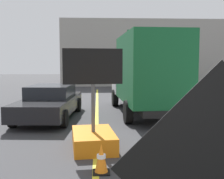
# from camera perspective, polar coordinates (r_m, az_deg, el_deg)

# --- Properties ---
(lane_center_stripe) EXTENTS (0.14, 36.00, 0.01)m
(lane_center_stripe) POSITION_cam_1_polar(r_m,az_deg,el_deg) (6.88, -3.30, -14.21)
(lane_center_stripe) COLOR yellow
(lane_center_stripe) RESTS_ON ground
(roadwork_sign) EXTENTS (1.63, 0.08, 2.33)m
(roadwork_sign) POSITION_cam_1_polar(r_m,az_deg,el_deg) (2.37, 20.61, -15.62)
(roadwork_sign) COLOR #593819
(roadwork_sign) RESTS_ON ground
(arrow_board_trailer) EXTENTS (1.60, 1.91, 2.70)m
(arrow_board_trailer) POSITION_cam_1_polar(r_m,az_deg,el_deg) (7.69, -3.84, -8.37)
(arrow_board_trailer) COLOR orange
(arrow_board_trailer) RESTS_ON ground
(box_truck) EXTENTS (2.71, 7.01, 3.50)m
(box_truck) POSITION_cam_1_polar(r_m,az_deg,el_deg) (12.59, 6.84, 3.36)
(box_truck) COLOR black
(box_truck) RESTS_ON ground
(pickup_car) EXTENTS (2.39, 5.31, 1.38)m
(pickup_car) POSITION_cam_1_polar(r_m,az_deg,el_deg) (12.04, -12.49, -2.44)
(pickup_car) COLOR black
(pickup_car) RESTS_ON ground
(highway_guide_sign) EXTENTS (2.78, 0.36, 5.00)m
(highway_guide_sign) POSITION_cam_1_polar(r_m,az_deg,el_deg) (21.22, 8.32, 8.33)
(highway_guide_sign) COLOR gray
(highway_guide_sign) RESTS_ON ground
(far_building_block) EXTENTS (16.80, 9.33, 6.71)m
(far_building_block) POSITION_cam_1_polar(r_m,az_deg,el_deg) (32.69, 5.40, 7.18)
(far_building_block) COLOR gray
(far_building_block) RESTS_ON ground
(traffic_cone_mid_lane) EXTENTS (0.36, 0.36, 0.63)m
(traffic_cone_mid_lane) POSITION_cam_1_polar(r_m,az_deg,el_deg) (6.04, -2.21, -13.93)
(traffic_cone_mid_lane) COLOR black
(traffic_cone_mid_lane) RESTS_ON ground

